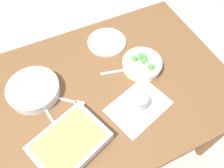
{
  "coord_description": "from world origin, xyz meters",
  "views": [
    {
      "loc": [
        0.27,
        0.57,
        1.7
      ],
      "look_at": [
        0.0,
        0.0,
        0.74
      ],
      "focal_mm": 36.39,
      "sensor_mm": 36.0,
      "label": 1
    }
  ],
  "objects_px": {
    "stew_bowl": "(33,89)",
    "side_plate": "(107,42)",
    "broccoli_bowl": "(142,64)",
    "spoon_by_broccoli": "(122,70)",
    "spoon_by_stew": "(42,104)",
    "fork_on_table": "(70,101)",
    "drink_cup": "(139,103)",
    "baking_dish": "(70,143)"
  },
  "relations": [
    {
      "from": "broccoli_bowl",
      "to": "spoon_by_broccoli",
      "type": "bearing_deg",
      "value": -12.95
    },
    {
      "from": "fork_on_table",
      "to": "baking_dish",
      "type": "bearing_deg",
      "value": 71.58
    },
    {
      "from": "broccoli_bowl",
      "to": "fork_on_table",
      "type": "relative_size",
      "value": 1.43
    },
    {
      "from": "side_plate",
      "to": "spoon_by_broccoli",
      "type": "bearing_deg",
      "value": 86.51
    },
    {
      "from": "side_plate",
      "to": "spoon_by_stew",
      "type": "bearing_deg",
      "value": 27.79
    },
    {
      "from": "stew_bowl",
      "to": "spoon_by_stew",
      "type": "bearing_deg",
      "value": 99.91
    },
    {
      "from": "side_plate",
      "to": "fork_on_table",
      "type": "height_order",
      "value": "side_plate"
    },
    {
      "from": "broccoli_bowl",
      "to": "spoon_by_broccoli",
      "type": "distance_m",
      "value": 0.11
    },
    {
      "from": "fork_on_table",
      "to": "broccoli_bowl",
      "type": "bearing_deg",
      "value": -175.68
    },
    {
      "from": "spoon_by_broccoli",
      "to": "broccoli_bowl",
      "type": "bearing_deg",
      "value": 167.05
    },
    {
      "from": "broccoli_bowl",
      "to": "spoon_by_broccoli",
      "type": "height_order",
      "value": "broccoli_bowl"
    },
    {
      "from": "stew_bowl",
      "to": "spoon_by_broccoli",
      "type": "height_order",
      "value": "stew_bowl"
    },
    {
      "from": "stew_bowl",
      "to": "drink_cup",
      "type": "xyz_separation_m",
      "value": [
        -0.42,
        0.29,
        0.01
      ]
    },
    {
      "from": "spoon_by_broccoli",
      "to": "fork_on_table",
      "type": "bearing_deg",
      "value": 10.17
    },
    {
      "from": "drink_cup",
      "to": "fork_on_table",
      "type": "distance_m",
      "value": 0.33
    },
    {
      "from": "drink_cup",
      "to": "spoon_by_broccoli",
      "type": "bearing_deg",
      "value": -96.23
    },
    {
      "from": "drink_cup",
      "to": "side_plate",
      "type": "xyz_separation_m",
      "value": [
        -0.04,
        -0.44,
        -0.03
      ]
    },
    {
      "from": "side_plate",
      "to": "fork_on_table",
      "type": "bearing_deg",
      "value": 40.28
    },
    {
      "from": "spoon_by_stew",
      "to": "spoon_by_broccoli",
      "type": "distance_m",
      "value": 0.43
    },
    {
      "from": "broccoli_bowl",
      "to": "spoon_by_broccoli",
      "type": "relative_size",
      "value": 1.19
    },
    {
      "from": "baking_dish",
      "to": "drink_cup",
      "type": "relative_size",
      "value": 4.21
    },
    {
      "from": "stew_bowl",
      "to": "baking_dish",
      "type": "bearing_deg",
      "value": 101.98
    },
    {
      "from": "baking_dish",
      "to": "spoon_by_stew",
      "type": "relative_size",
      "value": 2.04
    },
    {
      "from": "fork_on_table",
      "to": "drink_cup",
      "type": "bearing_deg",
      "value": 149.49
    },
    {
      "from": "side_plate",
      "to": "baking_dish",
      "type": "bearing_deg",
      "value": 50.83
    },
    {
      "from": "spoon_by_broccoli",
      "to": "fork_on_table",
      "type": "height_order",
      "value": "spoon_by_broccoli"
    },
    {
      "from": "broccoli_bowl",
      "to": "drink_cup",
      "type": "distance_m",
      "value": 0.24
    },
    {
      "from": "broccoli_bowl",
      "to": "fork_on_table",
      "type": "distance_m",
      "value": 0.42
    },
    {
      "from": "spoon_by_broccoli",
      "to": "baking_dish",
      "type": "bearing_deg",
      "value": 34.79
    },
    {
      "from": "baking_dish",
      "to": "stew_bowl",
      "type": "bearing_deg",
      "value": -78.02
    },
    {
      "from": "broccoli_bowl",
      "to": "baking_dish",
      "type": "height_order",
      "value": "broccoli_bowl"
    },
    {
      "from": "drink_cup",
      "to": "baking_dish",
      "type": "bearing_deg",
      "value": 6.37
    },
    {
      "from": "side_plate",
      "to": "spoon_by_stew",
      "type": "distance_m",
      "value": 0.51
    },
    {
      "from": "baking_dish",
      "to": "spoon_by_broccoli",
      "type": "bearing_deg",
      "value": -145.21
    },
    {
      "from": "stew_bowl",
      "to": "broccoli_bowl",
      "type": "xyz_separation_m",
      "value": [
        -0.55,
        0.09,
        -0.0
      ]
    },
    {
      "from": "stew_bowl",
      "to": "spoon_by_broccoli",
      "type": "bearing_deg",
      "value": 171.89
    },
    {
      "from": "broccoli_bowl",
      "to": "drink_cup",
      "type": "relative_size",
      "value": 2.45
    },
    {
      "from": "broccoli_bowl",
      "to": "fork_on_table",
      "type": "bearing_deg",
      "value": 4.32
    },
    {
      "from": "baking_dish",
      "to": "spoon_by_stew",
      "type": "bearing_deg",
      "value": -77.34
    },
    {
      "from": "stew_bowl",
      "to": "side_plate",
      "type": "height_order",
      "value": "stew_bowl"
    },
    {
      "from": "baking_dish",
      "to": "spoon_by_stew",
      "type": "distance_m",
      "value": 0.25
    },
    {
      "from": "side_plate",
      "to": "spoon_by_broccoli",
      "type": "height_order",
      "value": "side_plate"
    }
  ]
}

